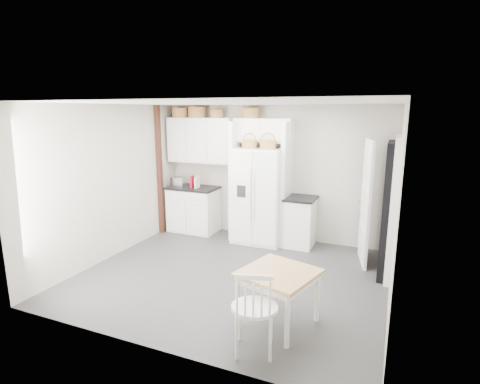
% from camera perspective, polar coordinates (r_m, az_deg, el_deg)
% --- Properties ---
extents(floor, '(4.50, 4.50, 0.00)m').
position_cam_1_polar(floor, '(5.94, -1.19, -12.54)').
color(floor, '#353535').
rests_on(floor, ground).
extents(ceiling, '(4.50, 4.50, 0.00)m').
position_cam_1_polar(ceiling, '(5.38, -1.32, 13.43)').
color(ceiling, white).
rests_on(ceiling, wall_back).
extents(wall_back, '(4.50, 0.00, 4.50)m').
position_cam_1_polar(wall_back, '(7.35, 5.10, 2.93)').
color(wall_back, '#ADA598').
rests_on(wall_back, floor).
extents(wall_left, '(0.00, 4.00, 4.00)m').
position_cam_1_polar(wall_left, '(6.73, -19.03, 1.42)').
color(wall_left, '#ADA598').
rests_on(wall_left, floor).
extents(wall_right, '(0.00, 4.00, 4.00)m').
position_cam_1_polar(wall_right, '(5.06, 22.74, -2.32)').
color(wall_right, '#ADA598').
rests_on(wall_right, floor).
extents(refrigerator, '(0.94, 0.75, 1.81)m').
position_cam_1_polar(refrigerator, '(7.15, 3.02, -0.54)').
color(refrigerator, white).
rests_on(refrigerator, floor).
extents(base_cab_left, '(0.98, 0.62, 0.91)m').
position_cam_1_polar(base_cab_left, '(7.91, -7.07, -2.71)').
color(base_cab_left, white).
rests_on(base_cab_left, floor).
extents(base_cab_right, '(0.51, 0.61, 0.89)m').
position_cam_1_polar(base_cab_right, '(7.10, 9.15, -4.61)').
color(base_cab_right, white).
rests_on(base_cab_right, floor).
extents(dining_table, '(0.99, 0.99, 0.67)m').
position_cam_1_polar(dining_table, '(4.61, 5.80, -15.70)').
color(dining_table, '#A78141').
rests_on(dining_table, floor).
extents(windsor_chair, '(0.60, 0.57, 1.00)m').
position_cam_1_polar(windsor_chair, '(4.05, 2.24, -17.17)').
color(windsor_chair, white).
rests_on(windsor_chair, floor).
extents(counter_left, '(1.02, 0.66, 0.04)m').
position_cam_1_polar(counter_left, '(7.80, -7.16, 0.65)').
color(counter_left, black).
rests_on(counter_left, base_cab_left).
extents(counter_right, '(0.55, 0.65, 0.04)m').
position_cam_1_polar(counter_right, '(6.98, 9.28, -0.95)').
color(counter_right, black).
rests_on(counter_right, base_cab_right).
extents(toaster, '(0.28, 0.16, 0.20)m').
position_cam_1_polar(toaster, '(7.88, -9.39, 1.58)').
color(toaster, silver).
rests_on(toaster, counter_left).
extents(cookbook_red, '(0.06, 0.17, 0.24)m').
position_cam_1_polar(cookbook_red, '(7.69, -7.29, 1.56)').
color(cookbook_red, '#A6091C').
rests_on(cookbook_red, counter_left).
extents(cookbook_cream, '(0.04, 0.16, 0.23)m').
position_cam_1_polar(cookbook_cream, '(7.64, -6.57, 1.46)').
color(cookbook_cream, silver).
rests_on(cookbook_cream, counter_left).
extents(basket_upper_a, '(0.34, 0.34, 0.19)m').
position_cam_1_polar(basket_upper_a, '(7.93, -9.10, 11.82)').
color(basket_upper_a, brown).
rests_on(basket_upper_a, upper_cabinet).
extents(basket_upper_b, '(0.37, 0.37, 0.22)m').
position_cam_1_polar(basket_upper_b, '(7.73, -6.55, 11.98)').
color(basket_upper_b, brown).
rests_on(basket_upper_b, upper_cabinet).
extents(basket_upper_c, '(0.27, 0.27, 0.16)m').
position_cam_1_polar(basket_upper_c, '(7.52, -3.55, 11.80)').
color(basket_upper_c, brown).
rests_on(basket_upper_c, upper_cabinet).
extents(basket_bridge_a, '(0.34, 0.34, 0.19)m').
position_cam_1_polar(basket_bridge_a, '(7.23, 1.64, 11.93)').
color(basket_bridge_a, brown).
rests_on(basket_bridge_a, bridge_cabinet).
extents(basket_fridge_a, '(0.28, 0.28, 0.15)m').
position_cam_1_polar(basket_fridge_a, '(6.96, 1.43, 7.31)').
color(basket_fridge_a, brown).
rests_on(basket_fridge_a, refrigerator).
extents(basket_fridge_b, '(0.29, 0.29, 0.16)m').
position_cam_1_polar(basket_fridge_b, '(6.84, 4.28, 7.22)').
color(basket_fridge_b, brown).
rests_on(basket_fridge_b, refrigerator).
extents(upper_cabinet, '(1.40, 0.34, 0.90)m').
position_cam_1_polar(upper_cabinet, '(7.71, -5.98, 7.84)').
color(upper_cabinet, white).
rests_on(upper_cabinet, wall_back).
extents(bridge_cabinet, '(1.12, 0.34, 0.45)m').
position_cam_1_polar(bridge_cabinet, '(7.15, 3.65, 9.34)').
color(bridge_cabinet, white).
rests_on(bridge_cabinet, wall_back).
extents(fridge_panel_left, '(0.08, 0.60, 2.30)m').
position_cam_1_polar(fridge_panel_left, '(7.33, -0.56, 1.76)').
color(fridge_panel_left, white).
rests_on(fridge_panel_left, floor).
extents(fridge_panel_right, '(0.08, 0.60, 2.30)m').
position_cam_1_polar(fridge_panel_right, '(7.00, 7.14, 1.15)').
color(fridge_panel_right, white).
rests_on(fridge_panel_right, floor).
extents(trim_post, '(0.09, 0.09, 2.60)m').
position_cam_1_polar(trim_post, '(7.75, -12.15, 3.18)').
color(trim_post, black).
rests_on(trim_post, floor).
extents(doorway_void, '(0.18, 0.85, 2.05)m').
position_cam_1_polar(doorway_void, '(6.10, 21.76, -2.53)').
color(doorway_void, black).
rests_on(doorway_void, floor).
extents(door_slab, '(0.21, 0.79, 2.05)m').
position_cam_1_polar(door_slab, '(6.44, 18.64, -1.54)').
color(door_slab, white).
rests_on(door_slab, floor).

